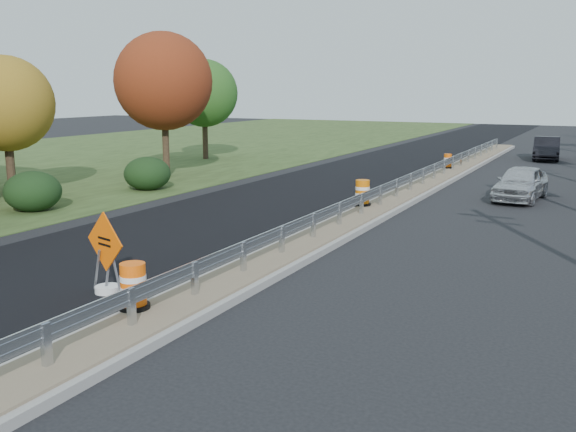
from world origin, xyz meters
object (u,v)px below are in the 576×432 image
at_px(barrel_median_far, 448,161).
at_px(car_silver, 521,183).
at_px(caution_sign, 107,273).
at_px(car_dark_mid, 546,148).
at_px(barrel_median_mid, 362,193).
at_px(barrel_median_near, 133,287).

xyz_separation_m(barrel_median_far, car_silver, (4.78, -7.62, 0.10)).
xyz_separation_m(caution_sign, barrel_median_far, (1.79, 24.75, 0.13)).
bearing_deg(car_dark_mid, barrel_median_mid, -105.94).
distance_m(caution_sign, car_silver, 18.34).
bearing_deg(barrel_median_mid, caution_sign, -98.00).
relative_size(caution_sign, barrel_median_mid, 1.95).
height_order(caution_sign, barrel_median_near, caution_sign).
distance_m(caution_sign, barrel_median_mid, 11.91).
height_order(barrel_median_mid, car_silver, car_silver).
distance_m(barrel_median_near, car_silver, 18.82).
relative_size(caution_sign, barrel_median_far, 2.40).
xyz_separation_m(barrel_median_near, car_silver, (4.92, 18.17, 0.03)).
bearing_deg(barrel_median_near, car_silver, 74.86).
relative_size(caution_sign, car_silver, 0.45).
distance_m(caution_sign, barrel_median_far, 24.81).
xyz_separation_m(caution_sign, barrel_median_mid, (1.66, 11.79, 0.22)).
height_order(barrel_median_far, car_silver, car_silver).
xyz_separation_m(car_silver, car_dark_mid, (-0.58, 16.76, 0.03)).
bearing_deg(barrel_median_far, barrel_median_near, -90.30).
bearing_deg(barrel_median_far, caution_sign, -94.14).
xyz_separation_m(barrel_median_far, car_dark_mid, (4.20, 9.14, 0.13)).
distance_m(barrel_median_mid, barrel_median_far, 12.96).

